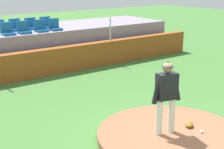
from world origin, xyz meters
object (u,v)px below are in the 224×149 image
(baseball, at_px, (202,132))
(stadium_chair_3, at_px, (55,27))
(stadium_chair_7, at_px, (46,24))
(fielding_glove, at_px, (189,125))
(stadium_chair_0, at_px, (8,31))
(stadium_chair_1, at_px, (24,30))
(stadium_chair_5, at_px, (16,27))
(stadium_chair_6, at_px, (31,26))
(pitcher, at_px, (166,92))
(stadium_chair_2, at_px, (41,28))

(baseball, distance_m, stadium_chair_3, 8.60)
(stadium_chair_7, bearing_deg, stadium_chair_3, 89.83)
(fielding_glove, bearing_deg, stadium_chair_0, 62.29)
(stadium_chair_3, distance_m, stadium_chair_7, 0.86)
(baseball, xyz_separation_m, fielding_glove, (0.03, 0.42, 0.02))
(stadium_chair_1, bearing_deg, fielding_glove, 96.99)
(stadium_chair_0, bearing_deg, stadium_chair_3, -179.19)
(baseball, distance_m, stadium_chair_5, 9.53)
(baseball, relative_size, stadium_chair_6, 0.15)
(stadium_chair_5, xyz_separation_m, stadium_chair_7, (1.40, -0.05, 0.00))
(stadium_chair_0, relative_size, stadium_chair_1, 1.00)
(stadium_chair_3, bearing_deg, stadium_chair_7, -90.17)
(pitcher, xyz_separation_m, fielding_glove, (0.74, -0.12, -0.98))
(baseball, bearing_deg, stadium_chair_0, 100.89)
(stadium_chair_1, distance_m, stadium_chair_7, 1.66)
(pitcher, xyz_separation_m, stadium_chair_0, (-0.91, 7.88, 0.54))
(baseball, relative_size, stadium_chair_7, 0.15)
(fielding_glove, distance_m, stadium_chair_0, 8.31)
(fielding_glove, bearing_deg, pitcher, 131.24)
(fielding_glove, relative_size, stadium_chair_0, 0.60)
(stadium_chair_5, bearing_deg, baseball, 95.70)
(stadium_chair_6, bearing_deg, stadium_chair_1, 51.27)
(baseball, relative_size, stadium_chair_3, 0.15)
(stadium_chair_3, height_order, stadium_chair_7, same)
(fielding_glove, distance_m, stadium_chair_2, 8.16)
(stadium_chair_1, relative_size, stadium_chair_3, 1.00)
(baseball, bearing_deg, stadium_chair_6, 91.49)
(pitcher, distance_m, baseball, 1.34)
(fielding_glove, xyz_separation_m, stadium_chair_2, (-0.24, 8.01, 1.52))
(baseball, bearing_deg, stadium_chair_1, 96.41)
(stadium_chair_3, bearing_deg, stadium_chair_2, 1.52)
(stadium_chair_3, bearing_deg, pitcher, 81.62)
(baseball, xyz_separation_m, stadium_chair_7, (0.46, 9.31, 1.54))
(baseball, xyz_separation_m, stadium_chair_3, (0.46, 8.45, 1.54))
(baseball, distance_m, stadium_chair_1, 8.63)
(stadium_chair_1, bearing_deg, baseball, 96.41)
(stadium_chair_3, relative_size, stadium_chair_6, 1.00)
(stadium_chair_1, bearing_deg, stadium_chair_0, 1.25)
(stadium_chair_6, bearing_deg, stadium_chair_0, 33.00)
(baseball, relative_size, stadium_chair_5, 0.15)
(stadium_chair_3, height_order, stadium_chair_6, same)
(baseball, relative_size, stadium_chair_0, 0.15)
(baseball, distance_m, stadium_chair_0, 8.71)
(fielding_glove, height_order, stadium_chair_5, stadium_chair_5)
(fielding_glove, distance_m, stadium_chair_5, 9.12)
(stadium_chair_6, bearing_deg, stadium_chair_7, 179.68)
(stadium_chair_7, bearing_deg, fielding_glove, 87.26)
(stadium_chair_3, bearing_deg, stadium_chair_5, -33.21)
(stadium_chair_5, xyz_separation_m, stadium_chair_6, (0.69, -0.05, 0.00))
(stadium_chair_2, distance_m, stadium_chair_6, 0.88)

